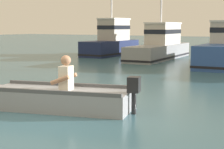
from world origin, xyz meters
TOP-DOWN VIEW (x-y plane):
  - ground_plane at (0.00, 0.00)m, footprint 120.00×120.00m
  - rowboat_with_person at (-0.22, 0.75)m, footprint 3.67×1.95m
  - moored_boat_navy at (-7.33, 14.15)m, footprint 1.73×4.81m
  - moored_boat_grey at (-3.68, 13.57)m, footprint 2.18×6.81m

SIDE VIEW (x-z plane):
  - ground_plane at x=0.00m, z-range 0.00..0.00m
  - rowboat_with_person at x=-0.22m, z-range -0.34..0.85m
  - moored_boat_grey at x=-3.68m, z-range -1.22..2.71m
  - moored_boat_navy at x=-7.33m, z-range -1.09..2.81m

